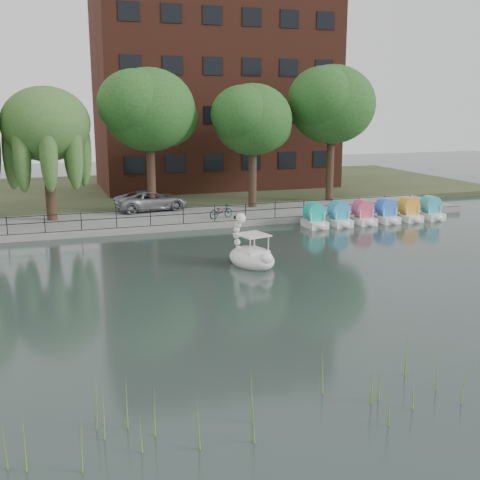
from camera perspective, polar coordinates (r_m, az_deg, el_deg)
ground_plane at (r=24.44m, az=1.91°, el=-5.02°), size 120.00×120.00×0.00m
promenade at (r=39.33m, az=-6.32°, el=2.04°), size 40.00×6.00×0.40m
kerb at (r=36.50m, az=-5.31°, el=1.23°), size 40.00×0.25×0.40m
land_strip at (r=52.92m, az=-9.63°, el=4.68°), size 60.00×22.00×0.36m
railing at (r=36.52m, az=-5.42°, el=2.75°), size 32.00×0.05×1.00m
apartment_building at (r=53.96m, az=-2.40°, el=14.77°), size 20.00×10.07×18.00m
willow_mid at (r=38.79m, az=-17.94°, el=10.36°), size 5.32×5.32×8.15m
broadleaf_center at (r=40.42m, az=-8.61°, el=12.06°), size 6.00×6.00×9.25m
broadleaf_right at (r=41.78m, az=1.22°, el=11.29°), size 5.40×5.40×8.32m
broadleaf_far at (r=45.29m, az=8.72°, el=12.54°), size 6.30×6.30×9.71m
minivan at (r=41.24m, az=-8.38°, el=3.87°), size 3.33×5.95×1.57m
bicycle at (r=38.01m, az=-1.82°, el=2.82°), size 1.11×1.82×1.00m
swan_boat at (r=28.48m, az=1.05°, el=-1.35°), size 2.42×3.15×2.37m
pedal_boat_row at (r=39.50m, az=12.65°, el=2.46°), size 9.65×1.70×1.40m
reed_bank at (r=17.39m, az=19.73°, el=-11.28°), size 24.00×2.40×1.20m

